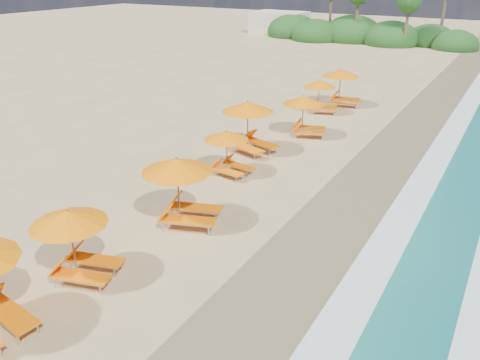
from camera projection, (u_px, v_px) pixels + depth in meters
The scene contains 12 objects.
ground at pixel (240, 209), 18.39m from camera, with size 160.00×160.00×0.00m, color tan.
wet_sand at pixel (341, 236), 16.54m from camera, with size 4.00×160.00×0.01m, color olive.
surf_foam at pixel (423, 257), 15.28m from camera, with size 4.00×160.00×0.01m.
station_3 at pixel (77, 240), 13.86m from camera, with size 2.84×2.77×2.26m.
station_4 at pixel (183, 187), 16.83m from camera, with size 3.25×3.18×2.53m.
station_5 at pixel (229, 150), 21.02m from camera, with size 2.36×2.23×2.01m.
station_6 at pixel (250, 124), 23.46m from camera, with size 3.23×3.14×2.58m.
station_7 at pixel (306, 113), 25.81m from camera, with size 2.90×2.85×2.25m.
station_8 at pixel (321, 94), 29.99m from camera, with size 2.63×2.56×2.08m.
station_9 at pixel (343, 85), 31.48m from camera, with size 2.99×2.87×2.45m.
treeline at pixel (360, 33), 58.47m from camera, with size 25.80×8.80×9.74m.
beach_building at pixel (279, 22), 65.85m from camera, with size 7.00×5.00×2.80m, color beige.
Camera 1 is at (8.28, -14.12, 8.46)m, focal length 36.25 mm.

